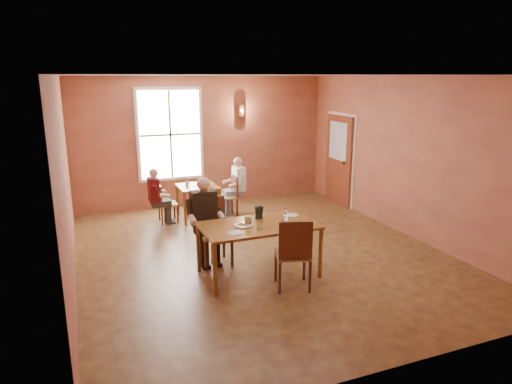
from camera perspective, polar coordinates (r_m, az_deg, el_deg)
name	(u,v)px	position (r m, az deg, el deg)	size (l,w,h in m)	color
ground	(260,253)	(8.00, 0.54, -7.64)	(6.00, 7.00, 0.01)	brown
wall_back	(204,141)	(10.85, -6.51, 6.31)	(6.00, 0.04, 3.00)	brown
wall_front	(397,235)	(4.64, 17.26, -5.10)	(6.00, 0.04, 3.00)	brown
wall_left	(66,184)	(7.03, -22.70, 0.95)	(0.04, 7.00, 3.00)	brown
wall_right	(407,157)	(9.12, 18.32, 4.18)	(0.04, 7.00, 3.00)	brown
ceiling	(261,75)	(7.42, 0.59, 14.38)	(6.00, 7.00, 0.04)	white
window	(170,135)	(10.59, -10.67, 7.06)	(1.36, 0.10, 1.96)	white
door	(338,160)	(11.00, 10.25, 3.91)	(0.12, 1.04, 2.10)	maroon
wall_sconce	(241,110)	(10.95, -1.86, 10.16)	(0.16, 0.16, 0.28)	brown
main_table	(258,250)	(7.04, 0.31, -7.22)	(1.74, 0.98, 0.81)	brown
chair_diner_main	(215,232)	(7.42, -5.18, -5.05)	(0.48, 0.48, 1.08)	#5E3214
diner_main	(215,225)	(7.34, -5.14, -4.08)	(0.54, 0.54, 1.36)	black
chair_empty	(293,252)	(6.62, 4.60, -7.54)	(0.47, 0.47, 1.07)	#432717
plate_food	(244,225)	(6.83, -1.57, -4.11)	(0.28, 0.28, 0.04)	white
sandwich	(248,221)	(6.87, -1.02, -3.65)	(0.10, 0.09, 0.12)	tan
goblet_a	(284,214)	(7.10, 3.57, -2.72)	(0.08, 0.08, 0.20)	white
goblet_c	(285,219)	(6.81, 3.61, -3.40)	(0.09, 0.09, 0.22)	white
menu_stand	(259,213)	(7.14, 0.39, -2.59)	(0.12, 0.06, 0.20)	black
knife	(264,229)	(6.69, 0.97, -4.64)	(0.21, 0.02, 0.00)	white
napkin	(236,233)	(6.54, -2.55, -5.11)	(0.19, 0.19, 0.01)	white
side_plate	(292,215)	(7.34, 4.51, -2.92)	(0.20, 0.20, 0.02)	silver
second_table	(198,202)	(9.87, -7.24, -1.26)	(0.82, 0.82, 0.72)	brown
chair_diner_white	(227,196)	(10.03, -3.66, -0.48)	(0.39, 0.39, 0.87)	#602815
diner_white	(228,188)	(9.99, -3.51, 0.49)	(0.49, 0.49, 1.22)	white
chair_diner_maroon	(168,203)	(9.73, -10.95, -1.37)	(0.36, 0.36, 0.81)	#482A12
diner_maroon	(166,196)	(9.68, -11.17, -0.45)	(0.46, 0.46, 1.14)	#551311
cup_a	(206,184)	(9.75, -6.27, 1.04)	(0.12, 0.12, 0.09)	white
cup_b	(187,183)	(9.84, -8.61, 1.08)	(0.10, 0.10, 0.09)	white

